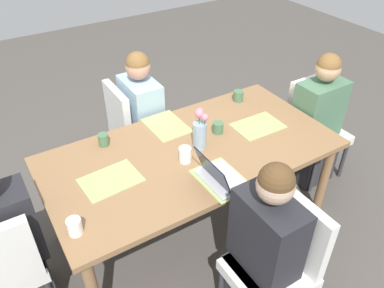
# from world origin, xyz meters

# --- Properties ---
(ground_plane) EXTENTS (10.00, 10.00, 0.00)m
(ground_plane) POSITION_xyz_m (0.00, 0.00, 0.00)
(ground_plane) COLOR #4C4742
(dining_table) EXTENTS (2.02, 1.04, 0.76)m
(dining_table) POSITION_xyz_m (0.00, 0.00, 0.68)
(dining_table) COLOR olive
(dining_table) RESTS_ON ground_plane
(chair_head_left_left_near) EXTENTS (0.44, 0.44, 0.90)m
(chair_head_left_left_near) POSITION_xyz_m (-1.29, -0.05, 0.50)
(chair_head_left_left_near) COLOR silver
(chair_head_left_left_near) RESTS_ON ground_plane
(person_head_left_left_near) EXTENTS (0.40, 0.36, 1.19)m
(person_head_left_left_near) POSITION_xyz_m (-1.23, 0.02, 0.53)
(person_head_left_left_near) COLOR #2D2D33
(person_head_left_left_near) RESTS_ON ground_plane
(chair_head_right_left_mid) EXTENTS (0.44, 0.44, 0.90)m
(chair_head_right_left_mid) POSITION_xyz_m (1.33, 0.08, 0.50)
(chair_head_right_left_mid) COLOR silver
(chair_head_right_left_mid) RESTS_ON ground_plane
(person_head_right_left_mid) EXTENTS (0.40, 0.36, 1.19)m
(person_head_right_left_mid) POSITION_xyz_m (1.27, 0.00, 0.53)
(person_head_right_left_mid) COLOR #2D2D33
(person_head_right_left_mid) RESTS_ON ground_plane
(chair_near_left_far) EXTENTS (0.44, 0.44, 0.90)m
(chair_near_left_far) POSITION_xyz_m (0.09, -0.84, 0.50)
(chair_near_left_far) COLOR silver
(chair_near_left_far) RESTS_ON ground_plane
(person_near_left_far) EXTENTS (0.36, 0.40, 1.19)m
(person_near_left_far) POSITION_xyz_m (0.01, -0.78, 0.53)
(person_near_left_far) COLOR #2D2D33
(person_near_left_far) RESTS_ON ground_plane
(chair_far_right_near) EXTENTS (0.44, 0.44, 0.90)m
(chair_far_right_near) POSITION_xyz_m (-0.06, 0.88, 0.50)
(chair_far_right_near) COLOR silver
(chair_far_right_near) RESTS_ON ground_plane
(person_far_right_near) EXTENTS (0.36, 0.40, 1.19)m
(person_far_right_near) POSITION_xyz_m (0.02, 0.82, 0.53)
(person_far_right_near) COLOR #2D2D33
(person_far_right_near) RESTS_ON ground_plane
(flower_vase) EXTENTS (0.09, 0.11, 0.31)m
(flower_vase) POSITION_xyz_m (-0.06, 0.00, 0.90)
(flower_vase) COLOR #8EA8B7
(flower_vase) RESTS_ON dining_table
(placemat_head_left_left_near) EXTENTS (0.36, 0.27, 0.00)m
(placemat_head_left_left_near) POSITION_xyz_m (-0.58, 0.01, 0.76)
(placemat_head_left_left_near) COLOR #9EBC66
(placemat_head_left_left_near) RESTS_ON dining_table
(placemat_head_right_left_mid) EXTENTS (0.38, 0.28, 0.00)m
(placemat_head_right_left_mid) POSITION_xyz_m (0.60, 0.00, 0.76)
(placemat_head_right_left_mid) COLOR #9EBC66
(placemat_head_right_left_mid) RESTS_ON dining_table
(placemat_near_left_far) EXTENTS (0.27, 0.37, 0.00)m
(placemat_near_left_far) POSITION_xyz_m (0.01, -0.36, 0.76)
(placemat_near_left_far) COLOR #9EBC66
(placemat_near_left_far) RESTS_ON dining_table
(placemat_far_right_near) EXTENTS (0.27, 0.36, 0.00)m
(placemat_far_right_near) POSITION_xyz_m (0.01, 0.36, 0.76)
(placemat_far_right_near) COLOR #9EBC66
(placemat_far_right_near) RESTS_ON dining_table
(laptop_far_right_near) EXTENTS (0.22, 0.32, 0.21)m
(laptop_far_right_near) POSITION_xyz_m (0.03, 0.37, 0.80)
(laptop_far_right_near) COLOR silver
(laptop_far_right_near) RESTS_ON dining_table
(coffee_mug_near_left) EXTENTS (0.08, 0.08, 0.10)m
(coffee_mug_near_left) POSITION_xyz_m (0.92, 0.30, 0.81)
(coffee_mug_near_left) COLOR white
(coffee_mug_near_left) RESTS_ON dining_table
(coffee_mug_near_right) EXTENTS (0.07, 0.07, 0.09)m
(coffee_mug_near_right) POSITION_xyz_m (0.50, -0.38, 0.80)
(coffee_mug_near_right) COLOR #47704C
(coffee_mug_near_right) RESTS_ON dining_table
(coffee_mug_centre_left) EXTENTS (0.08, 0.08, 0.08)m
(coffee_mug_centre_left) POSITION_xyz_m (-0.27, -0.08, 0.80)
(coffee_mug_centre_left) COLOR #47704C
(coffee_mug_centre_left) RESTS_ON dining_table
(coffee_mug_centre_right) EXTENTS (0.08, 0.08, 0.11)m
(coffee_mug_centre_right) POSITION_xyz_m (0.10, 0.08, 0.81)
(coffee_mug_centre_right) COLOR white
(coffee_mug_centre_right) RESTS_ON dining_table
(coffee_mug_far_left) EXTENTS (0.08, 0.08, 0.09)m
(coffee_mug_far_left) POSITION_xyz_m (-0.68, -0.38, 0.80)
(coffee_mug_far_left) COLOR #47704C
(coffee_mug_far_left) RESTS_ON dining_table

